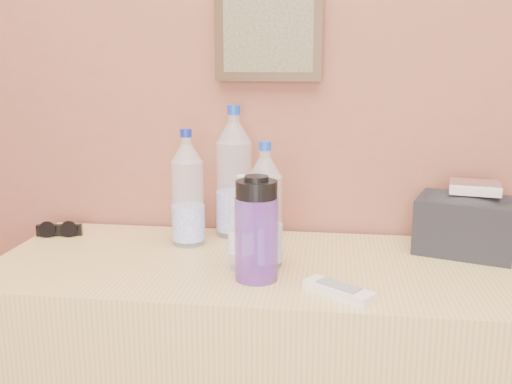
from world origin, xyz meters
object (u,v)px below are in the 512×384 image
at_px(ac_remote, 339,291).
at_px(pet_large_d, 265,212).
at_px(pet_large_c, 188,194).
at_px(sunglasses, 59,230).
at_px(pet_large_b, 234,179).
at_px(foil_packet, 475,187).
at_px(nalgene_bottle, 256,229).
at_px(pet_small, 242,228).
at_px(toiletry_bag, 466,222).

bearing_deg(ac_remote, pet_large_d, 173.64).
xyz_separation_m(pet_large_c, sunglasses, (-0.39, 0.03, -0.12)).
height_order(pet_large_d, sunglasses, pet_large_d).
distance_m(pet_large_b, foil_packet, 0.65).
distance_m(pet_large_c, nalgene_bottle, 0.32).
height_order(pet_large_d, pet_small, pet_large_d).
relative_size(pet_large_d, toiletry_bag, 1.27).
bearing_deg(foil_packet, pet_large_d, -162.54).
bearing_deg(sunglasses, pet_large_c, -14.69).
distance_m(ac_remote, foil_packet, 0.51).
bearing_deg(pet_small, nalgene_bottle, -56.82).
bearing_deg(foil_packet, pet_large_b, 173.06).
xyz_separation_m(pet_large_b, pet_large_d, (0.12, -0.24, -0.03)).
height_order(nalgene_bottle, ac_remote, nalgene_bottle).
xyz_separation_m(pet_large_d, pet_small, (-0.05, -0.03, -0.04)).
height_order(ac_remote, foil_packet, foil_packet).
distance_m(pet_large_c, pet_small, 0.25).
relative_size(pet_large_c, nalgene_bottle, 1.31).
distance_m(pet_large_b, sunglasses, 0.53).
bearing_deg(toiletry_bag, pet_large_d, -142.80).
bearing_deg(pet_small, pet_large_c, 136.50).
height_order(pet_large_b, sunglasses, pet_large_b).
distance_m(pet_large_c, foil_packet, 0.76).
bearing_deg(foil_packet, sunglasses, 179.89).
relative_size(nalgene_bottle, sunglasses, 1.89).
height_order(pet_large_b, ac_remote, pet_large_b).
bearing_deg(pet_large_b, pet_large_d, -64.38).
height_order(pet_large_b, foil_packet, pet_large_b).
bearing_deg(toiletry_bag, ac_remote, -115.84).
bearing_deg(sunglasses, nalgene_bottle, -33.98).
relative_size(pet_small, toiletry_bag, 0.95).
distance_m(pet_large_c, ac_remote, 0.53).
height_order(pet_small, nalgene_bottle, nalgene_bottle).
bearing_deg(pet_large_d, ac_remote, -42.58).
xyz_separation_m(pet_small, ac_remote, (0.23, -0.14, -0.09)).
xyz_separation_m(nalgene_bottle, sunglasses, (-0.61, 0.26, -0.10)).
distance_m(pet_large_d, ac_remote, 0.28).
bearing_deg(pet_large_d, toiletry_bag, 18.67).
bearing_deg(pet_large_b, pet_small, -76.33).
relative_size(sunglasses, ac_remote, 0.80).
distance_m(pet_large_b, pet_large_c, 0.15).
distance_m(nalgene_bottle, foil_packet, 0.60).
bearing_deg(toiletry_bag, nalgene_bottle, -134.52).
bearing_deg(pet_large_c, pet_small, -43.50).
distance_m(nalgene_bottle, ac_remote, 0.23).
distance_m(nalgene_bottle, sunglasses, 0.67).
distance_m(pet_large_d, pet_small, 0.07).
height_order(toiletry_bag, foil_packet, foil_packet).
bearing_deg(pet_large_c, toiletry_bag, 2.36).
xyz_separation_m(pet_large_d, nalgene_bottle, (-0.01, -0.09, -0.02)).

